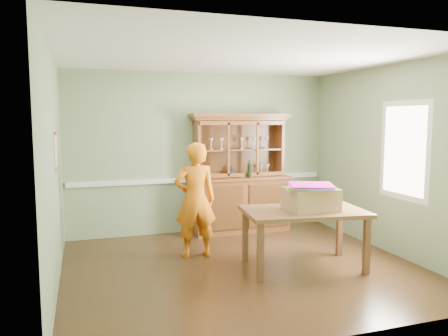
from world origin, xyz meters
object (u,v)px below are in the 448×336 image
object	(u,v)px
dining_table	(304,217)
person	(195,200)
cardboard_box	(311,199)
china_hutch	(240,190)

from	to	relation	value
dining_table	person	bearing A→B (deg)	151.07
cardboard_box	person	bearing A→B (deg)	143.44
dining_table	china_hutch	bearing A→B (deg)	100.93
dining_table	person	world-z (taller)	person
dining_table	cardboard_box	size ratio (longest dim) A/B	2.66
china_hutch	dining_table	bearing A→B (deg)	-86.28
cardboard_box	dining_table	bearing A→B (deg)	136.06
china_hutch	person	size ratio (longest dim) A/B	1.25
china_hutch	dining_table	world-z (taller)	china_hutch
china_hutch	cardboard_box	size ratio (longest dim) A/B	3.28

